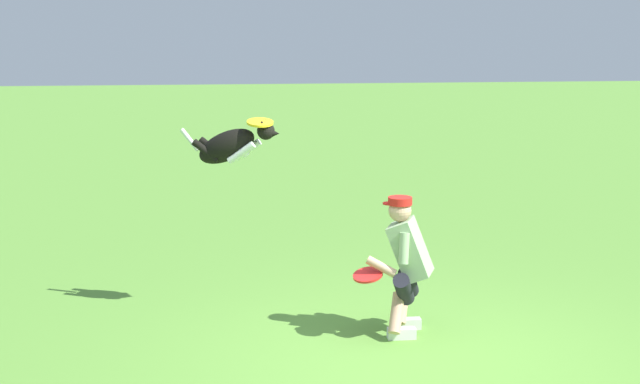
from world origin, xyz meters
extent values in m
plane|color=#5C9538|center=(0.00, 0.00, 0.00)|extent=(60.00, 60.00, 0.00)
cube|color=silver|center=(-0.12, -0.87, 0.05)|extent=(0.26, 0.10, 0.10)
cylinder|color=tan|center=(-0.07, -0.89, 0.24)|extent=(0.21, 0.33, 0.37)
cylinder|color=black|center=(-0.12, -0.85, 0.47)|extent=(0.29, 0.43, 0.37)
cube|color=silver|center=(-0.02, -0.61, 0.05)|extent=(0.26, 0.10, 0.10)
cylinder|color=tan|center=(0.03, -0.63, 0.24)|extent=(0.21, 0.33, 0.37)
cylinder|color=black|center=(-0.04, -0.62, 0.47)|extent=(0.29, 0.43, 0.37)
cube|color=#92B282|center=(-0.11, -0.72, 0.81)|extent=(0.50, 0.46, 0.58)
cylinder|color=#92B282|center=(-0.16, -0.92, 0.87)|extent=(0.13, 0.16, 0.29)
cylinder|color=#92B282|center=(-0.02, -0.54, 0.87)|extent=(0.13, 0.16, 0.29)
cylinder|color=tan|center=(0.18, -0.60, 0.69)|extent=(0.30, 0.18, 0.19)
cylinder|color=tan|center=(-0.13, -0.95, 0.71)|extent=(0.13, 0.16, 0.27)
sphere|color=tan|center=(-0.01, -0.76, 1.17)|extent=(0.21, 0.21, 0.21)
cylinder|color=red|center=(-0.01, -0.76, 1.26)|extent=(0.22, 0.22, 0.07)
cylinder|color=red|center=(0.08, -0.80, 1.23)|extent=(0.12, 0.12, 0.02)
ellipsoid|color=black|center=(1.54, -1.55, 1.67)|extent=(0.72, 0.50, 0.50)
ellipsoid|color=white|center=(1.39, -1.49, 1.64)|extent=(0.14, 0.19, 0.17)
sphere|color=black|center=(1.17, -1.40, 1.83)|extent=(0.17, 0.17, 0.17)
cone|color=black|center=(1.08, -1.37, 1.81)|extent=(0.12, 0.12, 0.09)
cone|color=black|center=(1.21, -1.36, 1.91)|extent=(0.06, 0.06, 0.07)
cone|color=black|center=(1.17, -1.46, 1.91)|extent=(0.06, 0.06, 0.07)
cylinder|color=white|center=(1.40, -1.41, 1.63)|extent=(0.29, 0.17, 0.23)
cylinder|color=white|center=(1.34, -1.56, 1.63)|extent=(0.29, 0.17, 0.23)
cylinder|color=black|center=(1.74, -1.54, 1.63)|extent=(0.29, 0.17, 0.23)
cylinder|color=black|center=(1.68, -1.69, 1.63)|extent=(0.29, 0.17, 0.23)
cylinder|color=white|center=(1.90, -1.69, 1.72)|extent=(0.20, 0.11, 0.23)
cylinder|color=yellow|center=(1.22, -1.41, 1.91)|extent=(0.32, 0.32, 0.08)
cylinder|color=red|center=(0.30, -0.62, 0.61)|extent=(0.33, 0.32, 0.13)
camera|label=1|loc=(1.59, 7.56, 2.99)|focal=53.33mm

